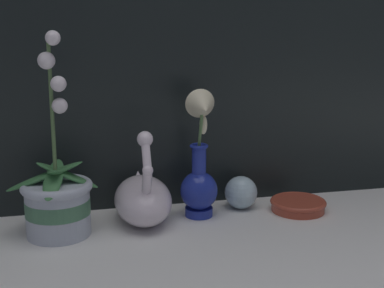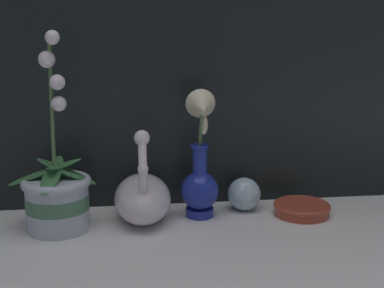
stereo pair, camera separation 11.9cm
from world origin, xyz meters
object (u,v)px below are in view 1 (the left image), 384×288
object	(u,v)px
orchid_potted_plant	(57,198)
amber_dish	(298,204)
glass_sphere	(241,192)
swan_figurine	(143,197)
blue_vase	(200,171)

from	to	relation	value
orchid_potted_plant	amber_dish	world-z (taller)	orchid_potted_plant
orchid_potted_plant	amber_dish	size ratio (longest dim) A/B	3.20
amber_dish	orchid_potted_plant	bearing A→B (deg)	-177.71
orchid_potted_plant	amber_dish	distance (m)	0.56
orchid_potted_plant	glass_sphere	world-z (taller)	orchid_potted_plant
swan_figurine	glass_sphere	bearing A→B (deg)	8.63
glass_sphere	amber_dish	size ratio (longest dim) A/B	0.60
glass_sphere	amber_dish	bearing A→B (deg)	-20.34
swan_figurine	glass_sphere	distance (m)	0.25
swan_figurine	amber_dish	distance (m)	0.38
orchid_potted_plant	glass_sphere	size ratio (longest dim) A/B	5.36
swan_figurine	blue_vase	xyz separation A→B (m)	(0.13, 0.00, 0.05)
orchid_potted_plant	swan_figurine	size ratio (longest dim) A/B	1.92
blue_vase	glass_sphere	distance (m)	0.14
swan_figurine	glass_sphere	size ratio (longest dim) A/B	2.79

